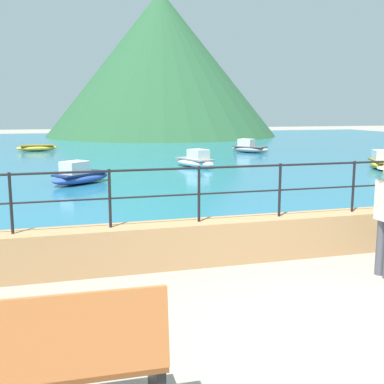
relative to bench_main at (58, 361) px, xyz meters
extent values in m
plane|color=gray|center=(2.95, 0.46, -0.56)|extent=(120.00, 120.00, 0.00)
cube|color=tan|center=(2.95, 3.66, -0.21)|extent=(20.00, 0.56, 0.70)
cylinder|color=black|center=(-0.59, 3.66, 0.59)|extent=(0.04, 0.04, 0.90)
cylinder|color=black|center=(0.82, 3.66, 0.59)|extent=(0.04, 0.04, 0.90)
cylinder|color=black|center=(2.24, 3.66, 0.59)|extent=(0.04, 0.04, 0.90)
cylinder|color=black|center=(3.65, 3.66, 0.59)|extent=(0.04, 0.04, 0.90)
cylinder|color=black|center=(5.07, 3.66, 0.59)|extent=(0.04, 0.04, 0.90)
cylinder|color=black|center=(2.95, 3.66, 1.01)|extent=(18.40, 0.04, 0.04)
cylinder|color=black|center=(2.95, 3.66, 0.59)|extent=(18.40, 0.03, 0.03)
cube|color=#236B89|center=(2.95, 26.30, -0.53)|extent=(64.00, 44.32, 0.06)
cone|color=#285633|center=(9.78, 41.01, 5.93)|extent=(21.11, 21.11, 12.99)
cube|color=#B76633|center=(0.00, 0.10, -0.10)|extent=(1.71, 0.57, 0.06)
cube|color=#B76633|center=(0.00, -0.12, 0.25)|extent=(1.70, 0.20, 0.64)
cube|color=black|center=(0.79, 0.07, -0.34)|extent=(0.09, 0.47, 0.43)
cylinder|color=#4C4C56|center=(4.74, 2.38, -0.13)|extent=(0.15, 0.15, 0.86)
cylinder|color=beige|center=(4.73, 2.53, 0.56)|extent=(0.09, 0.09, 0.52)
ellipsoid|color=white|center=(5.78, 16.13, -0.32)|extent=(1.68, 2.47, 0.36)
cube|color=gray|center=(5.78, 16.13, -0.17)|extent=(1.39, 1.99, 0.06)
cube|color=silver|center=(5.87, 15.90, 0.06)|extent=(0.88, 0.98, 0.40)
ellipsoid|color=#2D4C9E|center=(0.84, 12.63, -0.32)|extent=(2.34, 2.16, 0.36)
cube|color=navy|center=(0.84, 12.63, -0.17)|extent=(1.90, 1.76, 0.06)
cube|color=silver|center=(0.65, 12.47, 0.06)|extent=(1.02, 1.00, 0.40)
ellipsoid|color=gray|center=(10.73, 21.89, -0.32)|extent=(2.14, 2.36, 0.36)
cube|color=#4D4D51|center=(10.73, 21.89, -0.17)|extent=(1.75, 1.91, 0.06)
cube|color=silver|center=(10.57, 22.09, 0.06)|extent=(0.99, 1.02, 0.40)
ellipsoid|color=gold|center=(-0.96, 26.25, -0.32)|extent=(2.36, 1.06, 0.36)
cube|color=brown|center=(-0.96, 26.25, -0.17)|extent=(1.89, 0.90, 0.06)
ellipsoid|color=gold|center=(13.02, 13.28, -0.32)|extent=(1.70, 2.47, 0.36)
cube|color=brown|center=(13.02, 13.28, -0.17)|extent=(1.40, 1.99, 0.06)
cube|color=silver|center=(13.12, 13.51, 0.06)|extent=(0.88, 0.98, 0.40)
camera|label=1|loc=(0.05, -3.63, 1.93)|focal=45.28mm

